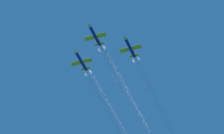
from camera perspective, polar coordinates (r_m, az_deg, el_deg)
The scene contains 6 objects.
jet_lead at distance 293.31m, azimuth -1.33°, elevation 2.43°, with size 8.91×12.97×3.12m.
jet_left_wingman at distance 296.36m, azimuth 1.34°, elevation 1.52°, with size 8.91×12.97×3.12m.
jet_right_wingman at distance 302.47m, azimuth -2.38°, elevation 0.50°, with size 8.91×12.97×3.12m.
smoke_trail_lead at distance 317.76m, azimuth 0.98°, elevation -1.84°, with size 3.17×59.44×3.17m.
smoke_trail_left_wingman at distance 318.90m, azimuth 3.22°, elevation -2.23°, with size 3.17×51.88×3.17m.
smoke_trail_right_wingman at distance 327.27m, azimuth -0.06°, elevation -3.49°, with size 3.17×59.09×3.17m.
Camera 1 is at (-77.23, 198.81, 1.85)m, focal length 121.05 mm.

